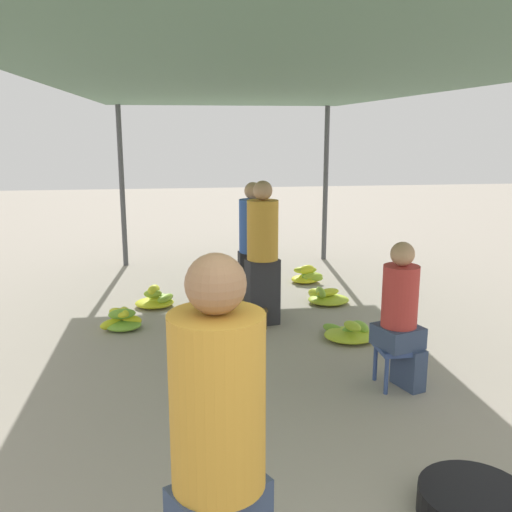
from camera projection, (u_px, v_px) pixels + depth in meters
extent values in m
cylinder|color=#4C4C51|center=(122.00, 187.00, 8.95)|extent=(0.08, 0.08, 2.52)
cylinder|color=#4C4C51|center=(326.00, 185.00, 9.39)|extent=(0.08, 0.08, 2.52)
cube|color=#567A60|center=(261.00, 87.00, 5.20)|extent=(3.69, 8.03, 0.04)
cylinder|color=gold|center=(218.00, 402.00, 2.16)|extent=(0.50, 0.50, 0.70)
sphere|color=#9E704C|center=(216.00, 284.00, 2.06)|extent=(0.23, 0.23, 0.23)
cube|color=#384C84|center=(397.00, 348.00, 4.84)|extent=(0.34, 0.34, 0.04)
cylinder|color=#384C84|center=(386.00, 376.00, 4.73)|extent=(0.04, 0.04, 0.32)
cylinder|color=#384C84|center=(418.00, 374.00, 4.76)|extent=(0.04, 0.04, 0.32)
cylinder|color=#384C84|center=(375.00, 363.00, 4.99)|extent=(0.04, 0.04, 0.32)
cylinder|color=#384C84|center=(405.00, 361.00, 5.03)|extent=(0.04, 0.04, 0.32)
cube|color=#384766|center=(408.00, 367.00, 4.85)|extent=(0.23, 0.33, 0.36)
cube|color=#384766|center=(398.00, 336.00, 4.81)|extent=(0.43, 0.43, 0.18)
cylinder|color=#BF3833|center=(400.00, 296.00, 4.73)|extent=(0.38, 0.38, 0.52)
sphere|color=tan|center=(403.00, 254.00, 4.66)|extent=(0.20, 0.20, 0.20)
cylinder|color=black|center=(474.00, 505.00, 3.23)|extent=(0.63, 0.63, 0.17)
ellipsoid|color=#79B536|center=(122.00, 314.00, 6.20)|extent=(0.31, 0.15, 0.11)
ellipsoid|color=yellow|center=(118.00, 313.00, 6.24)|extent=(0.30, 0.31, 0.10)
ellipsoid|color=yellow|center=(124.00, 312.00, 6.25)|extent=(0.15, 0.26, 0.10)
ellipsoid|color=yellow|center=(132.00, 321.00, 6.31)|extent=(0.22, 0.11, 0.12)
ellipsoid|color=#B4CC2C|center=(121.00, 318.00, 6.36)|extent=(0.21, 0.14, 0.15)
ellipsoid|color=yellow|center=(112.00, 324.00, 6.24)|extent=(0.29, 0.27, 0.11)
ellipsoid|color=#7BB636|center=(123.00, 325.00, 6.27)|extent=(0.40, 0.35, 0.10)
ellipsoid|color=#7DB636|center=(161.00, 299.00, 7.23)|extent=(0.28, 0.27, 0.11)
ellipsoid|color=#9BC230|center=(153.00, 294.00, 6.99)|extent=(0.22, 0.13, 0.10)
ellipsoid|color=#7BB536|center=(161.00, 302.00, 7.08)|extent=(0.28, 0.32, 0.09)
ellipsoid|color=yellow|center=(154.00, 290.00, 7.05)|extent=(0.19, 0.30, 0.12)
ellipsoid|color=#81B835|center=(160.00, 298.00, 7.11)|extent=(0.29, 0.17, 0.13)
ellipsoid|color=#8FBE32|center=(165.00, 298.00, 7.03)|extent=(0.25, 0.30, 0.10)
ellipsoid|color=#C7D428|center=(158.00, 302.00, 7.05)|extent=(0.22, 0.13, 0.14)
ellipsoid|color=yellow|center=(155.00, 303.00, 7.08)|extent=(0.48, 0.42, 0.10)
ellipsoid|color=#8DBD33|center=(321.00, 292.00, 7.18)|extent=(0.10, 0.33, 0.12)
ellipsoid|color=#7BB536|center=(325.00, 297.00, 7.27)|extent=(0.33, 0.30, 0.13)
ellipsoid|color=#C1D12A|center=(317.00, 294.00, 7.31)|extent=(0.27, 0.34, 0.15)
ellipsoid|color=#CBD528|center=(328.00, 292.00, 7.18)|extent=(0.35, 0.24, 0.10)
ellipsoid|color=#B3CC2C|center=(329.00, 300.00, 7.21)|extent=(0.52, 0.45, 0.10)
ellipsoid|color=#7EB735|center=(334.00, 329.00, 6.14)|extent=(0.26, 0.30, 0.10)
ellipsoid|color=#A8C72E|center=(353.00, 326.00, 5.87)|extent=(0.20, 0.28, 0.09)
ellipsoid|color=#84B934|center=(360.00, 327.00, 6.04)|extent=(0.21, 0.29, 0.12)
ellipsoid|color=#79B536|center=(351.00, 332.00, 5.99)|extent=(0.22, 0.15, 0.13)
ellipsoid|color=#B2CB2C|center=(350.00, 335.00, 5.97)|extent=(0.56, 0.49, 0.10)
ellipsoid|color=#BED02A|center=(305.00, 270.00, 8.15)|extent=(0.34, 0.13, 0.10)
ellipsoid|color=yellow|center=(307.00, 270.00, 8.14)|extent=(0.24, 0.16, 0.15)
ellipsoid|color=yellow|center=(304.00, 278.00, 8.19)|extent=(0.26, 0.27, 0.12)
ellipsoid|color=#98C131|center=(311.00, 278.00, 8.12)|extent=(0.37, 0.27, 0.11)
ellipsoid|color=#A7C72E|center=(313.00, 275.00, 8.20)|extent=(0.25, 0.24, 0.09)
ellipsoid|color=#A3C62F|center=(313.00, 276.00, 8.10)|extent=(0.30, 0.16, 0.10)
ellipsoid|color=#7DB636|center=(305.00, 278.00, 8.14)|extent=(0.12, 0.21, 0.13)
ellipsoid|color=yellow|center=(305.00, 279.00, 8.18)|extent=(0.40, 0.35, 0.10)
cube|color=brown|center=(241.00, 315.00, 6.47)|extent=(0.51, 0.51, 0.20)
cube|color=brown|center=(241.00, 305.00, 6.44)|extent=(0.53, 0.53, 0.02)
cube|color=#2D2D33|center=(253.00, 281.00, 6.89)|extent=(0.35, 0.21, 0.72)
cylinder|color=#3359B2|center=(253.00, 226.00, 6.74)|extent=(0.35, 0.35, 0.63)
sphere|color=tan|center=(253.00, 191.00, 6.65)|extent=(0.20, 0.20, 0.20)
cube|color=#2D2D33|center=(262.00, 292.00, 6.38)|extent=(0.40, 0.28, 0.75)
cylinder|color=gold|center=(263.00, 230.00, 6.22)|extent=(0.41, 0.41, 0.65)
sphere|color=tan|center=(263.00, 190.00, 6.13)|extent=(0.21, 0.21, 0.21)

